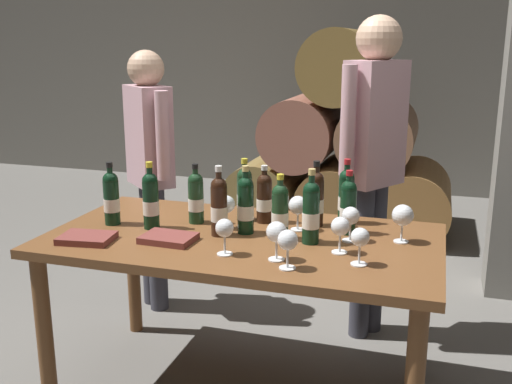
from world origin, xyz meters
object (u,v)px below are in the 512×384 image
Objects in this scene: wine_bottle_6 at (311,212)px; wine_glass_7 at (298,206)px; wine_glass_5 at (403,216)px; wine_glass_0 at (277,233)px; wine_bottle_8 at (196,197)px; tasting_notebook at (169,238)px; wine_bottle_10 at (111,198)px; wine_glass_3 at (340,228)px; wine_bottle_2 at (280,211)px; wine_bottle_5 at (316,198)px; wine_bottle_9 at (348,206)px; wine_glass_8 at (288,241)px; wine_bottle_3 at (151,200)px; wine_glass_4 at (351,217)px; wine_bottle_11 at (219,206)px; wine_glass_2 at (226,205)px; sommelier_presenting at (374,149)px; wine_bottle_7 at (246,204)px; wine_bottle_4 at (346,196)px; taster_seated_left at (150,159)px; wine_glass_6 at (225,229)px; wine_bottle_0 at (264,198)px; leather_ledger at (87,238)px; dining_table at (243,256)px; wine_glass_1 at (360,239)px; wine_bottle_1 at (245,194)px.

wine_bottle_6 reaches higher than wine_glass_7.
wine_glass_0 is at bearing -141.07° from wine_glass_5.
wine_bottle_8 is 0.31m from tasting_notebook.
wine_glass_3 is (1.07, -0.07, -0.02)m from wine_bottle_10.
wine_bottle_2 reaches higher than tasting_notebook.
wine_bottle_5 is at bearing 12.42° from wine_bottle_8.
tasting_notebook is at bearing -154.60° from wine_bottle_9.
wine_glass_8 is 0.69× the size of tasting_notebook.
wine_bottle_3 is 0.20m from wine_bottle_10.
wine_bottle_9 is at bearing 12.38° from wine_bottle_3.
wine_glass_4 is (0.29, 0.06, -0.02)m from wine_bottle_2.
wine_bottle_11 is 1.96× the size of wine_glass_7.
wine_glass_2 is 0.90m from sommelier_presenting.
wine_bottle_7 is 0.86m from sommelier_presenting.
wine_bottle_4 is at bearing 16.88° from wine_bottle_8.
wine_bottle_9 is (0.70, 0.05, 0.00)m from wine_bottle_8.
wine_bottle_7 reaches higher than wine_glass_2.
taster_seated_left reaches higher than wine_bottle_3.
wine_glass_3 is at bearing -84.16° from wine_bottle_4.
wine_glass_0 is 0.51m from tasting_notebook.
wine_glass_4 is at bearing 52.42° from wine_glass_0.
wine_glass_0 reaches higher than wine_glass_4.
taster_seated_left reaches higher than wine_bottle_4.
tasting_notebook is (0.15, -0.15, -0.12)m from wine_bottle_3.
wine_bottle_9 is 1.92× the size of wine_glass_6.
wine_bottle_0 is at bearing 81.15° from wine_bottle_7.
leather_ledger is 1.01m from taster_seated_left.
wine_glass_2 is (0.17, -0.04, -0.01)m from wine_bottle_8.
wine_bottle_10 is 0.28m from leather_ledger.
dining_table is 0.50m from wine_glass_4.
wine_bottle_9 reaches higher than wine_glass_1.
wine_glass_7 is (0.31, 0.17, -0.02)m from wine_bottle_11.
wine_bottle_11 is at bearing -169.58° from wine_glass_5.
wine_bottle_9 reaches higher than wine_glass_5.
wine_glass_5 is 0.75× the size of leather_ledger.
leather_ledger is at bearing -154.18° from wine_bottle_11.
wine_bottle_9 is at bearing 167.79° from wine_glass_5.
tasting_notebook is (-0.55, -0.41, -0.12)m from wine_bottle_5.
wine_bottle_6 reaches higher than wine_glass_4.
wine_bottle_0 is 0.70m from sommelier_presenting.
leather_ledger is at bearing -142.58° from wine_bottle_0.
wine_glass_5 is 1.11× the size of wine_glass_6.
wine_bottle_7 is 0.23m from wine_glass_7.
wine_bottle_11 is at bearing -148.83° from wine_bottle_7.
wine_bottle_3 is 2.09× the size of wine_glass_1.
wine_bottle_9 is 1.83× the size of wine_glass_0.
leather_ledger is at bearing -162.57° from wine_glass_4.
wine_glass_1 is 0.93× the size of wine_glass_7.
wine_bottle_1 is 1.97× the size of wine_glass_3.
leather_ledger is (-0.91, -0.26, -0.12)m from wine_bottle_6.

